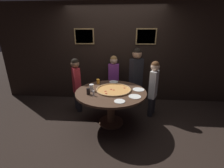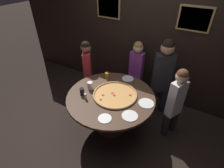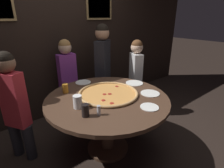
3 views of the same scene
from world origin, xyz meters
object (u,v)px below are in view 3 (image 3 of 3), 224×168
(white_plate_near_front, at_px, (83,82))
(diner_side_left, at_px, (103,65))
(giant_pizza, at_px, (108,93))
(white_plate_right_side, at_px, (134,83))
(dining_table, at_px, (107,108))
(diner_centre_back, at_px, (136,74))
(drink_cup_front_edge, at_px, (85,110))
(drink_cup_far_left, at_px, (65,88))
(diner_far_right, at_px, (14,102))
(white_plate_far_back, at_px, (150,93))
(white_plate_left_side, at_px, (149,107))
(drink_cup_near_right, at_px, (78,102))
(diner_far_left, at_px, (68,75))

(white_plate_near_front, distance_m, diner_side_left, 0.62)
(giant_pizza, xyz_separation_m, white_plate_right_side, (0.51, 0.06, -0.01))
(dining_table, height_order, diner_centre_back, diner_centre_back)
(drink_cup_front_edge, distance_m, diner_centre_back, 1.48)
(white_plate_near_front, bearing_deg, white_plate_right_side, -40.98)
(drink_cup_far_left, height_order, diner_centre_back, diner_centre_back)
(diner_far_right, bearing_deg, dining_table, -153.85)
(drink_cup_front_edge, xyz_separation_m, white_plate_far_back, (0.87, -0.04, -0.06))
(drink_cup_far_left, relative_size, white_plate_far_back, 0.50)
(white_plate_far_back, bearing_deg, white_plate_left_side, -141.17)
(diner_far_right, bearing_deg, drink_cup_far_left, -135.58)
(drink_cup_far_left, xyz_separation_m, diner_centre_back, (1.25, 0.03, -0.07))
(drink_cup_near_right, distance_m, diner_side_left, 1.29)
(drink_cup_front_edge, bearing_deg, diner_side_left, 47.63)
(giant_pizza, distance_m, drink_cup_near_right, 0.45)
(white_plate_left_side, height_order, diner_far_left, diner_far_left)
(white_plate_near_front, relative_size, diner_far_left, 0.16)
(diner_centre_back, relative_size, diner_far_left, 0.98)
(white_plate_near_front, distance_m, diner_far_left, 0.44)
(diner_side_left, bearing_deg, drink_cup_far_left, -6.31)
(white_plate_far_back, distance_m, diner_far_left, 1.36)
(drink_cup_far_left, distance_m, diner_centre_back, 1.25)
(white_plate_right_side, relative_size, white_plate_left_side, 1.26)
(white_plate_left_side, bearing_deg, drink_cup_near_right, 141.76)
(diner_far_left, bearing_deg, dining_table, 91.02)
(drink_cup_near_right, bearing_deg, drink_cup_front_edge, -96.61)
(drink_cup_near_right, distance_m, diner_far_left, 1.11)
(dining_table, xyz_separation_m, white_plate_left_side, (0.19, -0.47, 0.16))
(drink_cup_front_edge, xyz_separation_m, white_plate_right_side, (0.97, 0.32, -0.06))
(drink_cup_far_left, xyz_separation_m, diner_far_right, (-0.54, 0.13, -0.06))
(drink_cup_near_right, bearing_deg, white_plate_far_back, -15.37)
(dining_table, distance_m, white_plate_near_front, 0.60)
(white_plate_left_side, height_order, diner_far_right, diner_far_right)
(white_plate_right_side, bearing_deg, giant_pizza, -172.86)
(drink_cup_front_edge, relative_size, white_plate_far_back, 0.54)
(drink_cup_far_left, xyz_separation_m, white_plate_far_back, (0.78, -0.66, -0.05))
(dining_table, relative_size, diner_side_left, 0.94)
(white_plate_left_side, distance_m, diner_centre_back, 1.17)
(giant_pizza, relative_size, white_plate_right_side, 2.99)
(white_plate_near_front, bearing_deg, dining_table, -91.69)
(giant_pizza, relative_size, diner_far_right, 0.55)
(dining_table, xyz_separation_m, white_plate_right_side, (0.56, 0.11, 0.16))
(white_plate_left_side, distance_m, diner_far_right, 1.46)
(white_plate_near_front, relative_size, diner_far_right, 0.16)
(white_plate_near_front, bearing_deg, diner_side_left, 26.94)
(white_plate_near_front, height_order, diner_side_left, diner_side_left)
(white_plate_far_back, relative_size, diner_far_left, 0.17)
(white_plate_left_side, height_order, white_plate_far_back, same)
(giant_pizza, relative_size, diner_centre_back, 0.56)
(drink_cup_front_edge, bearing_deg, diner_far_left, 71.96)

